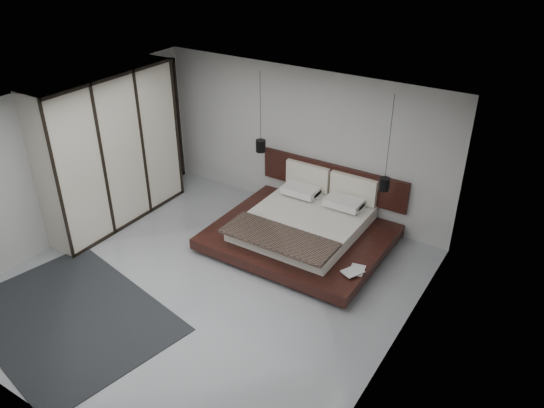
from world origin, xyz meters
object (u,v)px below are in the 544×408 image
Objects in this scene: pendant_right at (384,184)px; rug at (70,317)px; bed at (304,227)px; pendant_left at (261,146)px; lattice_screen at (165,125)px; wardrobe at (111,150)px.

pendant_right reaches higher than rug.
bed is 1.82× the size of pendant_right.
pendant_left is 4.37m from rug.
lattice_screen is 0.90× the size of wardrobe.
pendant_left is at bearing 180.00° from pendant_right.
pendant_left is (-1.22, 0.48, 1.12)m from bed.
pendant_left is at bearing -1.54° from lattice_screen.
wardrobe is at bearing -161.30° from bed.
bed is 1.72m from pendant_left.
pendant_right reaches higher than lattice_screen.
pendant_right is 4.90m from wardrobe.
lattice_screen reaches higher than bed.
pendant_right is at bearing 52.68° from rug.
wardrobe is at bearing -81.58° from lattice_screen.
pendant_left is (2.43, -0.07, 0.11)m from lattice_screen.
wardrobe is at bearing 121.44° from rug.
pendant_right reaches higher than bed.
pendant_right is (2.43, 0.00, -0.13)m from pendant_left.
wardrobe reaches higher than pendant_left.
rug is (-3.11, -4.08, -1.28)m from pendant_right.
lattice_screen is at bearing 98.42° from wardrobe.
bed is (3.65, -0.55, -1.00)m from lattice_screen.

